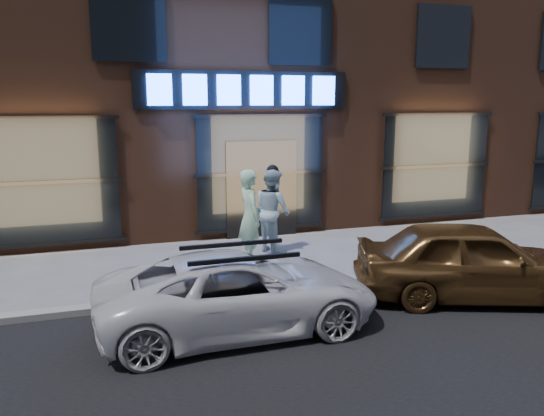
# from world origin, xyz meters

# --- Properties ---
(ground) EXTENTS (90.00, 90.00, 0.00)m
(ground) POSITION_xyz_m (0.00, 0.00, 0.00)
(ground) COLOR slate
(ground) RESTS_ON ground
(curb) EXTENTS (60.00, 0.25, 0.12)m
(curb) POSITION_xyz_m (0.00, 0.00, 0.06)
(curb) COLOR gray
(curb) RESTS_ON ground
(storefront_building) EXTENTS (30.20, 8.28, 10.30)m
(storefront_building) POSITION_xyz_m (-0.00, 7.99, 5.15)
(storefront_building) COLOR #54301E
(storefront_building) RESTS_ON ground
(man_bowtie) EXTENTS (0.53, 0.76, 1.98)m
(man_bowtie) POSITION_xyz_m (-0.85, 1.86, 0.99)
(man_bowtie) COLOR #C0FDC9
(man_bowtie) RESTS_ON ground
(man_cap) EXTENTS (0.94, 1.08, 1.88)m
(man_cap) POSITION_xyz_m (-0.14, 2.55, 0.94)
(man_cap) COLOR white
(man_cap) RESTS_ON ground
(white_suv) EXTENTS (4.18, 1.97, 1.15)m
(white_suv) POSITION_xyz_m (-1.89, -1.30, 0.58)
(white_suv) COLOR silver
(white_suv) RESTS_ON ground
(gold_sedan) EXTENTS (4.28, 2.85, 1.35)m
(gold_sedan) POSITION_xyz_m (2.24, -1.29, 0.68)
(gold_sedan) COLOR brown
(gold_sedan) RESTS_ON ground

